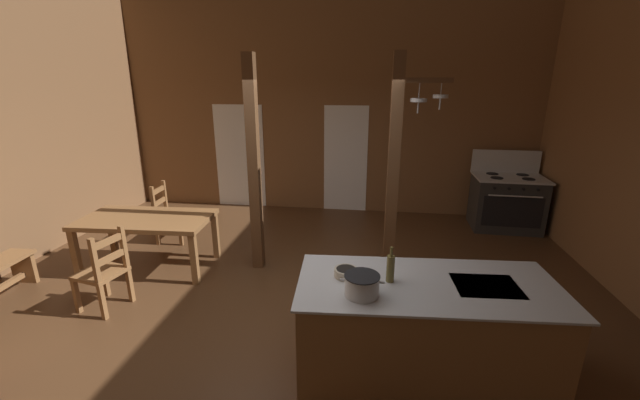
# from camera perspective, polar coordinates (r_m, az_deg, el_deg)

# --- Properties ---
(ground_plane) EXTENTS (8.57, 8.34, 0.10)m
(ground_plane) POSITION_cam_1_polar(r_m,az_deg,el_deg) (4.48, -5.66, -17.29)
(ground_plane) COLOR #4C301C
(wall_back) EXTENTS (8.57, 0.14, 4.47)m
(wall_back) POSITION_cam_1_polar(r_m,az_deg,el_deg) (7.47, 0.97, 15.36)
(wall_back) COLOR brown
(wall_back) RESTS_ON ground_plane
(glazed_door_back_left) EXTENTS (1.00, 0.01, 2.05)m
(glazed_door_back_left) POSITION_cam_1_polar(r_m,az_deg,el_deg) (7.95, -11.83, 6.34)
(glazed_door_back_left) COLOR white
(glazed_door_back_left) RESTS_ON ground_plane
(glazed_panel_back_right) EXTENTS (0.84, 0.01, 2.05)m
(glazed_panel_back_right) POSITION_cam_1_polar(r_m,az_deg,el_deg) (7.50, 3.81, 6.03)
(glazed_panel_back_right) COLOR white
(glazed_panel_back_right) RESTS_ON ground_plane
(kitchen_island) EXTENTS (2.22, 1.11, 0.88)m
(kitchen_island) POSITION_cam_1_polar(r_m,az_deg,el_deg) (3.60, 15.17, -18.01)
(kitchen_island) COLOR brown
(kitchen_island) RESTS_ON ground_plane
(stove_range) EXTENTS (1.16, 0.85, 1.32)m
(stove_range) POSITION_cam_1_polar(r_m,az_deg,el_deg) (7.40, 25.94, -0.20)
(stove_range) COLOR #282828
(stove_range) RESTS_ON ground_plane
(support_post_with_pot_rack) EXTENTS (0.68, 0.20, 2.82)m
(support_post_with_pot_rack) POSITION_cam_1_polar(r_m,az_deg,el_deg) (4.80, 11.25, 5.19)
(support_post_with_pot_rack) COLOR brown
(support_post_with_pot_rack) RESTS_ON ground_plane
(support_post_center) EXTENTS (0.14, 0.14, 2.82)m
(support_post_center) POSITION_cam_1_polar(r_m,az_deg,el_deg) (5.06, -9.77, 4.74)
(support_post_center) COLOR brown
(support_post_center) RESTS_ON ground_plane
(dining_table) EXTENTS (1.75, 0.99, 0.74)m
(dining_table) POSITION_cam_1_polar(r_m,az_deg,el_deg) (5.67, -24.37, -3.20)
(dining_table) COLOR brown
(dining_table) RESTS_ON ground_plane
(ladderback_chair_near_window) EXTENTS (0.52, 0.52, 0.95)m
(ladderback_chair_near_window) POSITION_cam_1_polar(r_m,az_deg,el_deg) (4.96, -29.45, -9.30)
(ladderback_chair_near_window) COLOR brown
(ladderback_chair_near_window) RESTS_ON ground_plane
(ladderback_chair_by_post) EXTENTS (0.47, 0.47, 0.95)m
(ladderback_chair_by_post) POSITION_cam_1_polar(r_m,az_deg,el_deg) (6.59, -21.51, -1.92)
(ladderback_chair_by_post) COLOR brown
(ladderback_chair_by_post) RESTS_ON ground_plane
(stockpot_on_counter) EXTENTS (0.35, 0.28, 0.17)m
(stockpot_on_counter) POSITION_cam_1_polar(r_m,az_deg,el_deg) (3.07, 6.25, -12.47)
(stockpot_on_counter) COLOR #B7BABF
(stockpot_on_counter) RESTS_ON kitchen_island
(mixing_bowl_on_counter) EXTENTS (0.20, 0.20, 0.07)m
(mixing_bowl_on_counter) POSITION_cam_1_polar(r_m,az_deg,el_deg) (3.35, 3.88, -10.71)
(mixing_bowl_on_counter) COLOR #B2A893
(mixing_bowl_on_counter) RESTS_ON kitchen_island
(bottle_tall_on_counter) EXTENTS (0.07, 0.07, 0.31)m
(bottle_tall_on_counter) POSITION_cam_1_polar(r_m,az_deg,el_deg) (3.28, 10.44, -9.89)
(bottle_tall_on_counter) COLOR brown
(bottle_tall_on_counter) RESTS_ON kitchen_island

